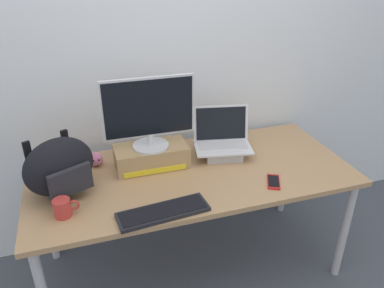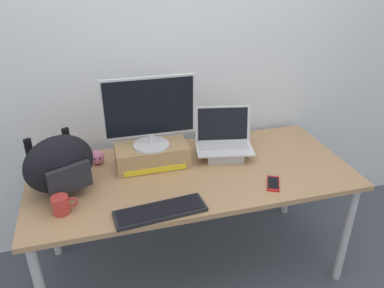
{
  "view_description": "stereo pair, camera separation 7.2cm",
  "coord_description": "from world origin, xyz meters",
  "px_view_note": "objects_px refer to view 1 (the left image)",
  "views": [
    {
      "loc": [
        -0.58,
        -1.8,
        1.9
      ],
      "look_at": [
        0.0,
        0.0,
        0.91
      ],
      "focal_mm": 35.55,
      "sensor_mm": 36.0,
      "label": 1
    },
    {
      "loc": [
        -0.51,
        -1.82,
        1.9
      ],
      "look_at": [
        0.0,
        0.0,
        0.91
      ],
      "focal_mm": 35.55,
      "sensor_mm": 36.0,
      "label": 2
    }
  ],
  "objects_px": {
    "coffee_mug": "(63,208)",
    "cell_phone": "(273,182)",
    "external_keyboard": "(163,212)",
    "plush_toy": "(96,159)",
    "desktop_monitor": "(149,113)",
    "messenger_backpack": "(59,167)",
    "toner_box_yellow": "(151,156)",
    "open_laptop": "(222,146)"
  },
  "relations": [
    {
      "from": "coffee_mug",
      "to": "cell_phone",
      "type": "relative_size",
      "value": 0.78
    },
    {
      "from": "external_keyboard",
      "to": "plush_toy",
      "type": "xyz_separation_m",
      "value": [
        -0.27,
        0.57,
        0.03
      ]
    },
    {
      "from": "desktop_monitor",
      "to": "cell_phone",
      "type": "relative_size",
      "value": 3.25
    },
    {
      "from": "external_keyboard",
      "to": "messenger_backpack",
      "type": "xyz_separation_m",
      "value": [
        -0.46,
        0.34,
        0.14
      ]
    },
    {
      "from": "toner_box_yellow",
      "to": "open_laptop",
      "type": "relative_size",
      "value": 1.1
    },
    {
      "from": "cell_phone",
      "to": "plush_toy",
      "type": "height_order",
      "value": "plush_toy"
    },
    {
      "from": "coffee_mug",
      "to": "cell_phone",
      "type": "height_order",
      "value": "coffee_mug"
    },
    {
      "from": "open_laptop",
      "to": "external_keyboard",
      "type": "height_order",
      "value": "open_laptop"
    },
    {
      "from": "cell_phone",
      "to": "messenger_backpack",
      "type": "bearing_deg",
      "value": -167.13
    },
    {
      "from": "open_laptop",
      "to": "external_keyboard",
      "type": "xyz_separation_m",
      "value": [
        -0.5,
        -0.47,
        -0.05
      ]
    },
    {
      "from": "coffee_mug",
      "to": "messenger_backpack",
      "type": "bearing_deg",
      "value": 89.21
    },
    {
      "from": "desktop_monitor",
      "to": "open_laptop",
      "type": "distance_m",
      "value": 0.53
    },
    {
      "from": "toner_box_yellow",
      "to": "messenger_backpack",
      "type": "distance_m",
      "value": 0.53
    },
    {
      "from": "coffee_mug",
      "to": "plush_toy",
      "type": "bearing_deg",
      "value": 66.31
    },
    {
      "from": "desktop_monitor",
      "to": "messenger_backpack",
      "type": "relative_size",
      "value": 1.22
    },
    {
      "from": "external_keyboard",
      "to": "cell_phone",
      "type": "bearing_deg",
      "value": 2.18
    },
    {
      "from": "open_laptop",
      "to": "cell_phone",
      "type": "xyz_separation_m",
      "value": [
        0.15,
        -0.39,
        -0.06
      ]
    },
    {
      "from": "desktop_monitor",
      "to": "messenger_backpack",
      "type": "height_order",
      "value": "desktop_monitor"
    },
    {
      "from": "external_keyboard",
      "to": "messenger_backpack",
      "type": "distance_m",
      "value": 0.59
    },
    {
      "from": "messenger_backpack",
      "to": "coffee_mug",
      "type": "bearing_deg",
      "value": -114.9
    },
    {
      "from": "messenger_backpack",
      "to": "cell_phone",
      "type": "relative_size",
      "value": 2.65
    },
    {
      "from": "coffee_mug",
      "to": "open_laptop",
      "type": "bearing_deg",
      "value": 19.4
    },
    {
      "from": "open_laptop",
      "to": "coffee_mug",
      "type": "xyz_separation_m",
      "value": [
        -0.96,
        -0.34,
        -0.01
      ]
    },
    {
      "from": "open_laptop",
      "to": "cell_phone",
      "type": "bearing_deg",
      "value": -57.27
    },
    {
      "from": "cell_phone",
      "to": "external_keyboard",
      "type": "bearing_deg",
      "value": -146.77
    },
    {
      "from": "messenger_backpack",
      "to": "cell_phone",
      "type": "height_order",
      "value": "messenger_backpack"
    },
    {
      "from": "external_keyboard",
      "to": "open_laptop",
      "type": "bearing_deg",
      "value": 38.34
    },
    {
      "from": "external_keyboard",
      "to": "plush_toy",
      "type": "height_order",
      "value": "plush_toy"
    },
    {
      "from": "toner_box_yellow",
      "to": "desktop_monitor",
      "type": "xyz_separation_m",
      "value": [
        -0.0,
        -0.0,
        0.28
      ]
    },
    {
      "from": "desktop_monitor",
      "to": "coffee_mug",
      "type": "relative_size",
      "value": 4.14
    },
    {
      "from": "messenger_backpack",
      "to": "cell_phone",
      "type": "bearing_deg",
      "value": -37.24
    },
    {
      "from": "external_keyboard",
      "to": "cell_phone",
      "type": "xyz_separation_m",
      "value": [
        0.65,
        0.08,
        -0.01
      ]
    },
    {
      "from": "toner_box_yellow",
      "to": "open_laptop",
      "type": "bearing_deg",
      "value": 0.15
    },
    {
      "from": "toner_box_yellow",
      "to": "messenger_backpack",
      "type": "bearing_deg",
      "value": -165.8
    },
    {
      "from": "messenger_backpack",
      "to": "coffee_mug",
      "type": "xyz_separation_m",
      "value": [
        -0.0,
        -0.21,
        -0.11
      ]
    },
    {
      "from": "messenger_backpack",
      "to": "coffee_mug",
      "type": "distance_m",
      "value": 0.24
    },
    {
      "from": "cell_phone",
      "to": "open_laptop",
      "type": "bearing_deg",
      "value": 137.35
    },
    {
      "from": "coffee_mug",
      "to": "cell_phone",
      "type": "distance_m",
      "value": 1.12
    },
    {
      "from": "plush_toy",
      "to": "desktop_monitor",
      "type": "bearing_deg",
      "value": -18.38
    },
    {
      "from": "desktop_monitor",
      "to": "open_laptop",
      "type": "relative_size",
      "value": 1.35
    },
    {
      "from": "toner_box_yellow",
      "to": "cell_phone",
      "type": "distance_m",
      "value": 0.72
    },
    {
      "from": "toner_box_yellow",
      "to": "plush_toy",
      "type": "height_order",
      "value": "toner_box_yellow"
    }
  ]
}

